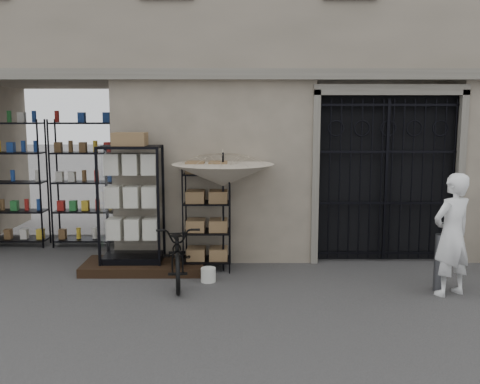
{
  "coord_description": "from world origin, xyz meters",
  "views": [
    {
      "loc": [
        -0.82,
        -7.11,
        2.58
      ],
      "look_at": [
        -0.8,
        1.4,
        1.35
      ],
      "focal_mm": 40.0,
      "sensor_mm": 36.0,
      "label": 1
    }
  ],
  "objects_px": {
    "bicycle": "(179,282)",
    "white_bucket": "(208,275)",
    "display_cabinet": "(132,210)",
    "market_umbrella": "(223,169)",
    "steel_bollard": "(440,263)",
    "wire_rack": "(207,220)",
    "shopkeeper": "(448,294)"
  },
  "relations": [
    {
      "from": "bicycle",
      "to": "white_bucket",
      "type": "bearing_deg",
      "value": -6.98
    },
    {
      "from": "display_cabinet",
      "to": "market_umbrella",
      "type": "distance_m",
      "value": 1.66
    },
    {
      "from": "white_bucket",
      "to": "steel_bollard",
      "type": "height_order",
      "value": "steel_bollard"
    },
    {
      "from": "market_umbrella",
      "to": "steel_bollard",
      "type": "bearing_deg",
      "value": -17.75
    },
    {
      "from": "market_umbrella",
      "to": "steel_bollard",
      "type": "xyz_separation_m",
      "value": [
        3.21,
        -1.03,
        -1.28
      ]
    },
    {
      "from": "market_umbrella",
      "to": "wire_rack",
      "type": "bearing_deg",
      "value": 158.45
    },
    {
      "from": "steel_bollard",
      "to": "shopkeeper",
      "type": "distance_m",
      "value": 0.47
    },
    {
      "from": "white_bucket",
      "to": "shopkeeper",
      "type": "relative_size",
      "value": 0.13
    },
    {
      "from": "display_cabinet",
      "to": "steel_bollard",
      "type": "distance_m",
      "value": 4.89
    },
    {
      "from": "steel_bollard",
      "to": "shopkeeper",
      "type": "xyz_separation_m",
      "value": [
        0.09,
        -0.17,
        -0.43
      ]
    },
    {
      "from": "display_cabinet",
      "to": "shopkeeper",
      "type": "distance_m",
      "value": 5.08
    },
    {
      "from": "display_cabinet",
      "to": "steel_bollard",
      "type": "xyz_separation_m",
      "value": [
        4.73,
        -1.09,
        -0.59
      ]
    },
    {
      "from": "wire_rack",
      "to": "white_bucket",
      "type": "distance_m",
      "value": 1.02
    },
    {
      "from": "display_cabinet",
      "to": "steel_bollard",
      "type": "height_order",
      "value": "display_cabinet"
    },
    {
      "from": "market_umbrella",
      "to": "white_bucket",
      "type": "relative_size",
      "value": 10.25
    },
    {
      "from": "shopkeeper",
      "to": "display_cabinet",
      "type": "bearing_deg",
      "value": -40.34
    },
    {
      "from": "bicycle",
      "to": "steel_bollard",
      "type": "bearing_deg",
      "value": -13.59
    },
    {
      "from": "bicycle",
      "to": "display_cabinet",
      "type": "bearing_deg",
      "value": 134.13
    },
    {
      "from": "wire_rack",
      "to": "shopkeeper",
      "type": "bearing_deg",
      "value": 4.62
    },
    {
      "from": "wire_rack",
      "to": "market_umbrella",
      "type": "distance_m",
      "value": 0.91
    },
    {
      "from": "wire_rack",
      "to": "market_umbrella",
      "type": "height_order",
      "value": "market_umbrella"
    },
    {
      "from": "wire_rack",
      "to": "white_bucket",
      "type": "relative_size",
      "value": 7.46
    },
    {
      "from": "wire_rack",
      "to": "steel_bollard",
      "type": "distance_m",
      "value": 3.69
    },
    {
      "from": "wire_rack",
      "to": "steel_bollard",
      "type": "height_order",
      "value": "wire_rack"
    },
    {
      "from": "display_cabinet",
      "to": "bicycle",
      "type": "relative_size",
      "value": 1.16
    },
    {
      "from": "wire_rack",
      "to": "steel_bollard",
      "type": "relative_size",
      "value": 2.03
    },
    {
      "from": "market_umbrella",
      "to": "bicycle",
      "type": "relative_size",
      "value": 1.31
    },
    {
      "from": "market_umbrella",
      "to": "bicycle",
      "type": "bearing_deg",
      "value": -138.9
    },
    {
      "from": "market_umbrella",
      "to": "steel_bollard",
      "type": "distance_m",
      "value": 3.61
    },
    {
      "from": "display_cabinet",
      "to": "wire_rack",
      "type": "relative_size",
      "value": 1.21
    },
    {
      "from": "white_bucket",
      "to": "shopkeeper",
      "type": "distance_m",
      "value": 3.57
    },
    {
      "from": "wire_rack",
      "to": "bicycle",
      "type": "bearing_deg",
      "value": -95.48
    }
  ]
}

